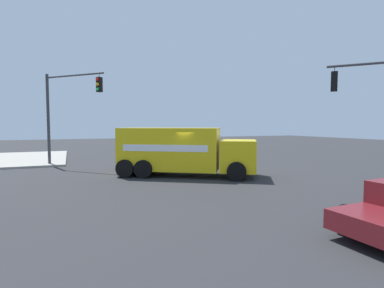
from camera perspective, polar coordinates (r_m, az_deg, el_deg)
name	(u,v)px	position (r m, az deg, el deg)	size (l,w,h in m)	color
ground_plane	(193,175)	(17.17, 0.19, -6.03)	(100.00, 100.00, 0.00)	#2B2B2D
delivery_truck	(183,151)	(17.00, -1.82, -1.28)	(6.22, 7.78, 2.72)	yellow
traffic_light_primary	(64,104)	(22.44, -23.21, 7.06)	(3.69, 3.62, 6.32)	#38383D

